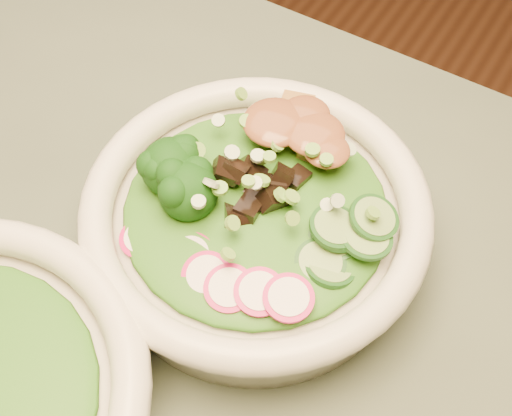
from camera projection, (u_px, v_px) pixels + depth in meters
The scene contains 9 objects.
salad_bowl at pixel (256, 223), 0.48m from camera, with size 0.23×0.23×0.06m.
lettuce_bed at pixel (256, 207), 0.46m from camera, with size 0.17×0.17×0.02m, color #1F5812.
broccoli_florets at pixel (180, 171), 0.46m from camera, with size 0.07×0.06×0.04m, color black, non-canonical shape.
radish_slices at pixel (222, 276), 0.43m from camera, with size 0.09×0.03×0.02m, color #B80E52, non-canonical shape.
cucumber_slices at pixel (337, 229), 0.44m from camera, with size 0.06×0.06×0.03m, color #80A65C, non-canonical shape.
mushroom_heap at pixel (263, 185), 0.46m from camera, with size 0.06×0.06×0.03m, color black, non-canonical shape.
tofu_cubes at pixel (290, 140), 0.48m from camera, with size 0.08×0.05×0.03m, color olive, non-canonical shape.
peanut_sauce at pixel (291, 129), 0.47m from camera, with size 0.06×0.05×0.01m, color brown.
scallion_garnish at pixel (256, 189), 0.45m from camera, with size 0.16×0.16×0.02m, color #6AA239, non-canonical shape.
Camera 1 is at (0.03, -0.06, 1.18)m, focal length 50.00 mm.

